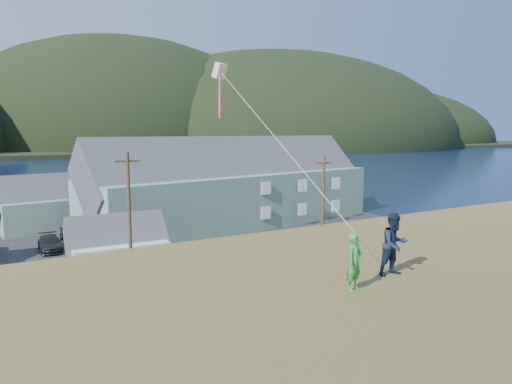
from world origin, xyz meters
TOP-DOWN VIEW (x-y plane):
  - ground at (0.00, 0.00)m, footprint 900.00×900.00m
  - grass_strip at (0.00, -2.00)m, footprint 110.00×8.00m
  - waterfront_lot at (0.00, 17.00)m, footprint 72.00×36.00m
  - wharf at (-6.00, 40.00)m, footprint 26.00×14.00m
  - far_shore at (0.00, 330.00)m, footprint 900.00×320.00m
  - far_hills at (35.59, 279.38)m, footprint 760.00×265.00m
  - lodge at (17.29, 20.60)m, footprint 37.65×16.50m
  - shed_white at (0.03, 7.16)m, footprint 7.51×5.11m
  - shed_palegreen_far at (-2.48, 28.81)m, footprint 12.21×7.98m
  - utility_poles at (-1.67, 1.50)m, footprint 35.73×0.24m
  - parked_cars at (-7.25, 20.88)m, footprint 27.44×13.17m
  - kite_flyer_green at (-0.06, -19.40)m, footprint 0.62×0.51m
  - kite_flyer_navy at (1.74, -19.00)m, footprint 0.90×0.73m
  - kite_rig at (-0.45, -12.60)m, footprint 0.92×3.85m

SIDE VIEW (x-z plane):
  - ground at x=0.00m, z-range 0.00..0.00m
  - grass_strip at x=0.00m, z-range 0.00..0.10m
  - waterfront_lot at x=0.00m, z-range 0.00..0.12m
  - wharf at x=-6.00m, z-range 0.00..0.90m
  - parked_cars at x=-7.25m, z-range 0.05..1.63m
  - far_shore at x=0.00m, z-range 0.00..2.00m
  - far_hills at x=35.59m, z-range -69.50..73.50m
  - shed_white at x=0.03m, z-range -0.66..5.20m
  - shed_palegreen_far at x=-2.48m, z-range -0.92..6.80m
  - utility_poles at x=-1.67m, z-range -0.09..9.68m
  - lodge at x=17.29m, z-range -1.48..11.33m
  - kite_flyer_green at x=-0.06m, z-range 7.20..8.66m
  - kite_flyer_navy at x=1.74m, z-range 7.20..8.94m
  - kite_rig at x=-0.45m, z-range 8.89..17.42m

